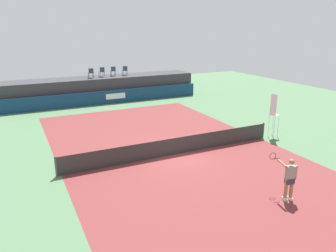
# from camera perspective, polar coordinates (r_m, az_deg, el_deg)

# --- Properties ---
(ground_plane) EXTENTS (48.00, 48.00, 0.00)m
(ground_plane) POSITION_cam_1_polar(r_m,az_deg,el_deg) (20.38, -2.66, -2.15)
(ground_plane) COLOR #4C704C
(court_inner) EXTENTS (12.00, 22.00, 0.00)m
(court_inner) POSITION_cam_1_polar(r_m,az_deg,el_deg) (17.84, 1.20, -5.00)
(court_inner) COLOR maroon
(court_inner) RESTS_ON ground
(sponsor_wall) EXTENTS (18.00, 0.22, 1.20)m
(sponsor_wall) POSITION_cam_1_polar(r_m,az_deg,el_deg) (29.82, -10.77, 4.97)
(sponsor_wall) COLOR navy
(sponsor_wall) RESTS_ON ground
(spectator_platform) EXTENTS (18.00, 2.80, 2.20)m
(spectator_platform) POSITION_cam_1_polar(r_m,az_deg,el_deg) (31.43, -11.73, 6.45)
(spectator_platform) COLOR #38383D
(spectator_platform) RESTS_ON ground
(spectator_chair_far_left) EXTENTS (0.45, 0.45, 0.89)m
(spectator_chair_far_left) POSITION_cam_1_polar(r_m,az_deg,el_deg) (30.70, -13.39, 9.12)
(spectator_chair_far_left) COLOR #2D3D56
(spectator_chair_far_left) RESTS_ON spectator_platform
(spectator_chair_left) EXTENTS (0.47, 0.47, 0.89)m
(spectator_chair_left) POSITION_cam_1_polar(r_m,az_deg,el_deg) (31.30, -11.55, 9.38)
(spectator_chair_left) COLOR #2D3D56
(spectator_chair_left) RESTS_ON spectator_platform
(spectator_chair_center) EXTENTS (0.47, 0.47, 0.89)m
(spectator_chair_center) POSITION_cam_1_polar(r_m,az_deg,el_deg) (31.69, -9.62, 9.57)
(spectator_chair_center) COLOR #2D3D56
(spectator_chair_center) RESTS_ON spectator_platform
(spectator_chair_right) EXTENTS (0.46, 0.46, 0.89)m
(spectator_chair_right) POSITION_cam_1_polar(r_m,az_deg,el_deg) (31.87, -7.60, 9.70)
(spectator_chair_right) COLOR #2D3D56
(spectator_chair_right) RESTS_ON spectator_platform
(umpire_chair) EXTENTS (0.51, 0.51, 2.76)m
(umpire_chair) POSITION_cam_1_polar(r_m,az_deg,el_deg) (21.25, 18.08, 2.28)
(umpire_chair) COLOR white
(umpire_chair) RESTS_ON ground
(tennis_net) EXTENTS (12.40, 0.02, 0.95)m
(tennis_net) POSITION_cam_1_polar(r_m,az_deg,el_deg) (17.66, 1.21, -3.58)
(tennis_net) COLOR #2D2D2D
(tennis_net) RESTS_ON ground
(net_post_near) EXTENTS (0.10, 0.10, 1.00)m
(net_post_near) POSITION_cam_1_polar(r_m,az_deg,el_deg) (16.00, -19.09, -6.74)
(net_post_near) COLOR #4C4C51
(net_post_near) RESTS_ON ground
(net_post_far) EXTENTS (0.10, 0.10, 1.00)m
(net_post_far) POSITION_cam_1_polar(r_m,az_deg,el_deg) (21.08, 16.38, -0.76)
(net_post_far) COLOR #4C4C51
(net_post_far) RESTS_ON ground
(tennis_player) EXTENTS (0.56, 1.22, 1.77)m
(tennis_player) POSITION_cam_1_polar(r_m,az_deg,el_deg) (13.90, 20.53, -8.51)
(tennis_player) COLOR white
(tennis_player) RESTS_ON court_inner
(tennis_ball) EXTENTS (0.07, 0.07, 0.07)m
(tennis_ball) POSITION_cam_1_polar(r_m,az_deg,el_deg) (24.56, -12.06, 0.94)
(tennis_ball) COLOR #D8EA33
(tennis_ball) RESTS_ON court_inner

